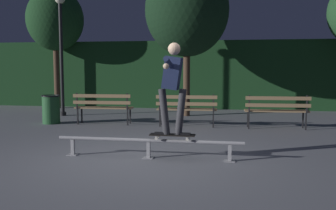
{
  "coord_description": "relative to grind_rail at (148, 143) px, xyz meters",
  "views": [
    {
      "loc": [
        1.4,
        -6.15,
        1.57
      ],
      "look_at": [
        0.21,
        0.89,
        0.85
      ],
      "focal_mm": 39.98,
      "sensor_mm": 36.0,
      "label": 1
    }
  ],
  "objects": [
    {
      "name": "park_bench_right_center",
      "position": [
        2.56,
        3.54,
        0.28
      ],
      "size": [
        1.62,
        0.48,
        0.88
      ],
      "color": "black",
      "rests_on": "ground"
    },
    {
      "name": "park_bench_leftmost",
      "position": [
        -2.06,
        3.54,
        0.28
      ],
      "size": [
        1.62,
        0.48,
        0.88
      ],
      "color": "black",
      "rests_on": "ground"
    },
    {
      "name": "ground_plane",
      "position": [
        0.0,
        -0.09,
        -0.26
      ],
      "size": [
        90.0,
        90.0,
        0.0
      ],
      "primitive_type": "plane",
      "color": "slate"
    },
    {
      "name": "hedge_backdrop",
      "position": [
        0.0,
        8.45,
        1.03
      ],
      "size": [
        24.0,
        1.2,
        2.58
      ],
      "primitive_type": "cube",
      "color": "#193D1E",
      "rests_on": "ground"
    },
    {
      "name": "trash_can",
      "position": [
        -3.57,
        3.49,
        0.16
      ],
      "size": [
        0.52,
        0.52,
        0.8
      ],
      "color": "#23562D",
      "rests_on": "ground"
    },
    {
      "name": "lamp_post_left",
      "position": [
        -4.01,
        5.15,
        2.23
      ],
      "size": [
        0.32,
        0.32,
        3.9
      ],
      "color": "black",
      "rests_on": "ground"
    },
    {
      "name": "grind_rail",
      "position": [
        0.0,
        0.0,
        0.0
      ],
      "size": [
        3.28,
        0.18,
        0.34
      ],
      "color": "#9E9EA3",
      "rests_on": "ground"
    },
    {
      "name": "tree_behind_benches",
      "position": [
        -0.02,
        5.79,
        3.11
      ],
      "size": [
        2.67,
        2.67,
        4.85
      ],
      "color": "#4C3828",
      "rests_on": "ground"
    },
    {
      "name": "park_bench_left_center",
      "position": [
        0.25,
        3.54,
        0.28
      ],
      "size": [
        1.62,
        0.48,
        0.88
      ],
      "color": "black",
      "rests_on": "ground"
    },
    {
      "name": "skateboard",
      "position": [
        0.42,
        0.0,
        0.16
      ],
      "size": [
        0.78,
        0.21,
        0.09
      ],
      "color": "black",
      "rests_on": "grind_rail"
    },
    {
      "name": "skateboarder",
      "position": [
        0.42,
        0.0,
        1.09
      ],
      "size": [
        0.62,
        1.41,
        1.56
      ],
      "color": "black",
      "rests_on": "skateboard"
    },
    {
      "name": "tree_far_left",
      "position": [
        -5.22,
        7.27,
        3.1
      ],
      "size": [
        2.14,
        2.14,
        4.56
      ],
      "color": "#4C3828",
      "rests_on": "ground"
    }
  ]
}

